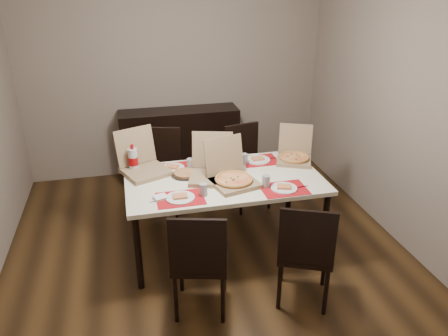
{
  "coord_description": "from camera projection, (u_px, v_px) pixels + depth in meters",
  "views": [
    {
      "loc": [
        -0.67,
        -3.5,
        2.49
      ],
      "look_at": [
        0.17,
        0.03,
        0.85
      ],
      "focal_mm": 35.0,
      "sensor_mm": 36.0,
      "label": 1
    }
  ],
  "objects": [
    {
      "name": "chair_far_left",
      "position": [
        162.0,
        167.0,
        4.85
      ],
      "size": [
        0.51,
        0.51,
        0.93
      ],
      "color": "black",
      "rests_on": "ground"
    },
    {
      "name": "chair_near_right",
      "position": [
        305.0,
        250.0,
        3.4
      ],
      "size": [
        0.55,
        0.55,
        0.93
      ],
      "color": "black",
      "rests_on": "ground"
    },
    {
      "name": "setting_far_left",
      "position": [
        175.0,
        167.0,
        4.2
      ],
      "size": [
        0.5,
        0.3,
        0.11
      ],
      "color": "#B90C14",
      "rests_on": "dining_table"
    },
    {
      "name": "faina_plate",
      "position": [
        186.0,
        174.0,
        4.08
      ],
      "size": [
        0.27,
        0.27,
        0.03
      ],
      "color": "black",
      "rests_on": "dining_table"
    },
    {
      "name": "chair_near_left",
      "position": [
        199.0,
        259.0,
        3.29
      ],
      "size": [
        0.51,
        0.51,
        0.93
      ],
      "color": "black",
      "rests_on": "ground"
    },
    {
      "name": "napkin_loose",
      "position": [
        237.0,
        174.0,
        4.08
      ],
      "size": [
        0.15,
        0.15,
        0.02
      ],
      "primitive_type": "cube",
      "rotation": [
        0.0,
        0.0,
        0.39
      ],
      "color": "white",
      "rests_on": "dining_table"
    },
    {
      "name": "setting_near_right",
      "position": [
        279.0,
        186.0,
        3.83
      ],
      "size": [
        0.43,
        0.3,
        0.11
      ],
      "color": "#B90C14",
      "rests_on": "dining_table"
    },
    {
      "name": "pizza_box_center",
      "position": [
        232.0,
        177.0,
        3.91
      ],
      "size": [
        0.47,
        0.5,
        0.38
      ],
      "color": "#89704F",
      "rests_on": "dining_table"
    },
    {
      "name": "room_walls",
      "position": [
        195.0,
        63.0,
        3.95
      ],
      "size": [
        3.84,
        4.02,
        2.62
      ],
      "color": "gray",
      "rests_on": "ground"
    },
    {
      "name": "dining_table",
      "position": [
        224.0,
        184.0,
        4.06
      ],
      "size": [
        1.8,
        1.0,
        0.75
      ],
      "color": "#F3EDCC",
      "rests_on": "ground"
    },
    {
      "name": "soda_bottle",
      "position": [
        133.0,
        160.0,
        4.11
      ],
      "size": [
        0.09,
        0.09,
        0.27
      ],
      "color": "silver",
      "rests_on": "dining_table"
    },
    {
      "name": "setting_far_right",
      "position": [
        254.0,
        160.0,
        4.37
      ],
      "size": [
        0.48,
        0.3,
        0.11
      ],
      "color": "#B90C14",
      "rests_on": "dining_table"
    },
    {
      "name": "ground",
      "position": [
        208.0,
        251.0,
        4.28
      ],
      "size": [
        3.8,
        4.0,
        0.02
      ],
      "primitive_type": "cube",
      "color": "#412A14",
      "rests_on": "ground"
    },
    {
      "name": "chair_far_right",
      "position": [
        246.0,
        162.0,
        4.97
      ],
      "size": [
        0.5,
        0.5,
        0.93
      ],
      "color": "black",
      "rests_on": "ground"
    },
    {
      "name": "pizza_box_extra",
      "position": [
        211.0,
        171.0,
        4.02
      ],
      "size": [
        0.48,
        0.51,
        0.38
      ],
      "color": "#89704F",
      "rests_on": "dining_table"
    },
    {
      "name": "dip_bowl",
      "position": [
        239.0,
        168.0,
        4.19
      ],
      "size": [
        0.14,
        0.14,
        0.03
      ],
      "primitive_type": "imported",
      "rotation": [
        0.0,
        0.0,
        -0.04
      ],
      "color": "white",
      "rests_on": "dining_table"
    },
    {
      "name": "pizza_box_right",
      "position": [
        294.0,
        155.0,
        4.38
      ],
      "size": [
        0.45,
        0.47,
        0.33
      ],
      "color": "#89704F",
      "rests_on": "dining_table"
    },
    {
      "name": "setting_near_left",
      "position": [
        184.0,
        196.0,
        3.67
      ],
      "size": [
        0.49,
        0.3,
        0.11
      ],
      "color": "#B90C14",
      "rests_on": "dining_table"
    },
    {
      "name": "pizza_box_left",
      "position": [
        144.0,
        166.0,
        4.13
      ],
      "size": [
        0.53,
        0.55,
        0.39
      ],
      "color": "#89704F",
      "rests_on": "dining_table"
    },
    {
      "name": "sideboard",
      "position": [
        180.0,
        144.0,
        5.67
      ],
      "size": [
        1.5,
        0.4,
        0.9
      ],
      "primitive_type": "cube",
      "color": "black",
      "rests_on": "ground"
    }
  ]
}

